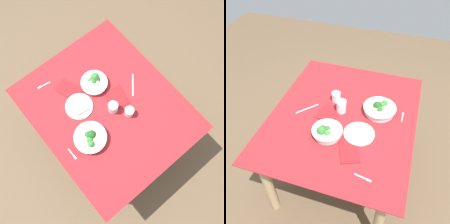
# 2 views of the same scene
# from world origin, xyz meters

# --- Properties ---
(ground_plane) EXTENTS (6.00, 6.00, 0.00)m
(ground_plane) POSITION_xyz_m (0.00, 0.00, 0.00)
(ground_plane) COLOR brown
(dining_table) EXTENTS (1.29, 1.07, 0.70)m
(dining_table) POSITION_xyz_m (0.00, 0.00, 0.60)
(dining_table) COLOR maroon
(dining_table) RESTS_ON ground_plane
(broccoli_bowl_far) EXTENTS (0.25, 0.25, 0.10)m
(broccoli_bowl_far) POSITION_xyz_m (-0.11, 0.25, 0.74)
(broccoli_bowl_far) COLOR white
(broccoli_bowl_far) RESTS_ON dining_table
(broccoli_bowl_near) EXTENTS (0.21, 0.21, 0.09)m
(broccoli_bowl_near) POSITION_xyz_m (0.22, -0.05, 0.74)
(broccoli_bowl_near) COLOR white
(broccoli_bowl_near) RESTS_ON dining_table
(bread_side_plate) EXTENTS (0.22, 0.22, 0.03)m
(bread_side_plate) POSITION_xyz_m (0.15, 0.16, 0.72)
(bread_side_plate) COLOR silver
(bread_side_plate) RESTS_ON dining_table
(water_glass_center) EXTENTS (0.08, 0.08, 0.10)m
(water_glass_center) POSITION_xyz_m (-0.04, -0.03, 0.75)
(water_glass_center) COLOR silver
(water_glass_center) RESTS_ON dining_table
(water_glass_side) EXTENTS (0.07, 0.07, 0.08)m
(water_glass_side) POSITION_xyz_m (-0.14, -0.11, 0.74)
(water_glass_side) COLOR silver
(water_glass_side) RESTS_ON dining_table
(fork_by_far_bowl) EXTENTS (0.10, 0.01, 0.00)m
(fork_by_far_bowl) POSITION_xyz_m (-0.12, 0.43, 0.71)
(fork_by_far_bowl) COLOR #B7B7BC
(fork_by_far_bowl) RESTS_ON dining_table
(fork_by_near_bowl) EXTENTS (0.03, 0.11, 0.00)m
(fork_by_near_bowl) POSITION_xyz_m (0.48, 0.27, 0.71)
(fork_by_near_bowl) COLOR #B7B7BC
(fork_by_near_bowl) RESTS_ON dining_table
(table_knife_left) EXTENTS (0.15, 0.13, 0.00)m
(table_knife_left) POSITION_xyz_m (0.02, -0.29, 0.71)
(table_knife_left) COLOR #B7B7BC
(table_knife_left) RESTS_ON dining_table
(napkin_folded_upper) EXTENTS (0.23, 0.19, 0.01)m
(napkin_folded_upper) POSITION_xyz_m (0.31, 0.13, 0.71)
(napkin_folded_upper) COLOR maroon
(napkin_folded_upper) RESTS_ON dining_table
(napkin_folded_lower) EXTENTS (0.20, 0.18, 0.01)m
(napkin_folded_lower) POSITION_xyz_m (0.02, -0.12, 0.71)
(napkin_folded_lower) COLOR maroon
(napkin_folded_lower) RESTS_ON dining_table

